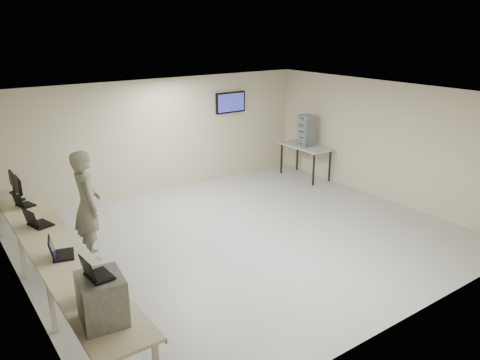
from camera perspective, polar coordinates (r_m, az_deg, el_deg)
room at (r=8.89m, az=0.71°, el=1.40°), size 8.01×7.01×2.81m
workbench at (r=7.64m, az=-21.75°, el=-7.66°), size 0.76×6.00×0.90m
equipment_box at (r=5.46m, az=-16.49°, el=-13.74°), size 0.52×0.58×0.55m
laptop_on_box at (r=5.28m, az=-17.35°, el=-10.72°), size 0.29×0.34×0.25m
laptop_0 at (r=6.01m, az=-18.15°, el=-13.02°), size 0.36×0.40×0.27m
laptop_1 at (r=7.12m, az=-21.26°, el=-8.17°), size 0.41×0.45×0.31m
laptop_2 at (r=8.30m, az=-23.58°, el=-4.66°), size 0.42×0.45×0.31m
laptop_3 at (r=9.29m, az=-25.00°, el=-2.52°), size 0.36×0.39×0.26m
monitor_near at (r=9.56m, az=-25.43°, el=-0.72°), size 0.20×0.45×0.45m
monitor_far at (r=10.06m, az=-25.99°, el=-0.03°), size 0.19×0.42×0.41m
soldier at (r=8.66m, az=-18.12°, el=-2.94°), size 0.54×0.76×1.99m
side_table at (r=12.83m, az=8.00°, el=3.84°), size 0.69×1.48×0.89m
storage_bins at (r=12.70m, az=8.03°, el=5.99°), size 0.32×0.36×0.85m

